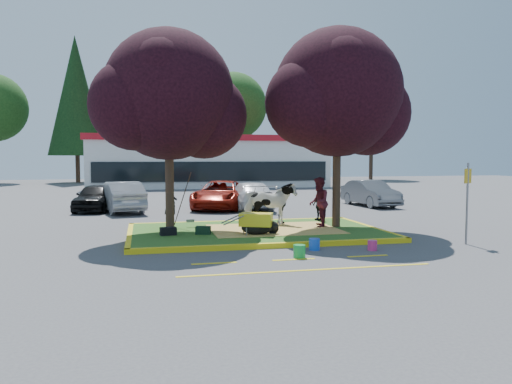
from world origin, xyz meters
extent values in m
plane|color=#424244|center=(0.00, 0.00, 0.00)|extent=(90.00, 90.00, 0.00)
cube|color=#25581B|center=(0.00, 0.00, 0.07)|extent=(8.00, 5.00, 0.15)
cube|color=yellow|center=(0.00, -2.58, 0.07)|extent=(8.30, 0.16, 0.15)
cube|color=yellow|center=(0.00, 2.58, 0.07)|extent=(8.30, 0.16, 0.15)
cube|color=yellow|center=(-4.08, 0.00, 0.07)|extent=(0.16, 5.30, 0.15)
cube|color=yellow|center=(4.08, 0.00, 0.07)|extent=(0.16, 5.30, 0.15)
cube|color=#D9B559|center=(0.60, 0.00, 0.15)|extent=(4.20, 3.00, 0.01)
cylinder|color=black|center=(-2.80, 0.40, 1.91)|extent=(0.28, 0.28, 3.53)
sphere|color=black|center=(-2.80, 0.40, 4.56)|extent=(4.20, 4.20, 4.20)
sphere|color=black|center=(-1.64, 0.60, 3.93)|extent=(2.86, 2.86, 2.86)
sphere|color=black|center=(-3.85, 0.10, 4.18)|extent=(2.86, 2.86, 2.86)
cylinder|color=black|center=(2.90, 0.20, 2.00)|extent=(0.28, 0.28, 3.70)
sphere|color=black|center=(2.90, 0.20, 4.77)|extent=(4.40, 4.40, 4.40)
sphere|color=black|center=(4.11, 0.40, 4.11)|extent=(2.99, 2.99, 2.99)
sphere|color=black|center=(1.80, -0.10, 4.37)|extent=(2.99, 2.99, 2.99)
cube|color=yellow|center=(-2.00, -4.20, 0.00)|extent=(1.10, 0.12, 0.01)
cube|color=yellow|center=(0.00, -4.20, 0.00)|extent=(1.10, 0.12, 0.01)
cube|color=yellow|center=(2.00, -4.20, 0.00)|extent=(1.10, 0.12, 0.01)
cube|color=yellow|center=(0.00, -5.40, 0.00)|extent=(6.00, 0.10, 0.01)
cube|color=silver|center=(2.00, 28.00, 2.00)|extent=(20.00, 8.00, 4.00)
cube|color=#A9121C|center=(2.00, 28.00, 4.15)|extent=(20.40, 8.40, 0.50)
cube|color=black|center=(2.00, 23.95, 1.40)|extent=(19.00, 0.10, 1.60)
cylinder|color=black|center=(-10.00, 37.00, 1.96)|extent=(0.44, 0.44, 3.92)
cone|color=black|center=(-10.00, 37.00, 8.68)|extent=(5.60, 5.60, 11.90)
cylinder|color=black|center=(-2.00, 38.50, 1.54)|extent=(0.44, 0.44, 3.08)
sphere|color=#143811|center=(-2.00, 38.50, 6.82)|extent=(6.16, 6.16, 6.16)
cylinder|color=black|center=(6.00, 37.50, 1.82)|extent=(0.44, 0.44, 3.64)
sphere|color=#143811|center=(6.00, 37.50, 8.06)|extent=(7.28, 7.28, 7.28)
cylinder|color=black|center=(14.00, 38.00, 1.75)|extent=(0.44, 0.44, 3.50)
cone|color=black|center=(14.00, 38.00, 7.75)|extent=(5.00, 5.00, 10.62)
cylinder|color=black|center=(22.00, 37.00, 1.61)|extent=(0.44, 0.44, 3.22)
sphere|color=#143811|center=(22.00, 37.00, 7.13)|extent=(6.44, 6.44, 6.44)
imported|color=silver|center=(0.75, 1.03, 0.91)|extent=(1.81, 0.85, 1.52)
ellipsoid|color=black|center=(-0.18, -0.97, 0.37)|extent=(1.18, 0.95, 0.45)
imported|color=black|center=(-2.72, 1.13, 1.02)|extent=(0.49, 0.68, 1.74)
imported|color=#47141E|center=(2.26, 0.21, 1.01)|extent=(0.90, 1.01, 1.72)
imported|color=black|center=(2.90, 1.96, 0.70)|extent=(0.47, 0.70, 1.10)
cylinder|color=black|center=(0.31, -1.00, 0.33)|extent=(0.36, 0.20, 0.36)
cylinder|color=slate|center=(-0.58, -1.22, 0.28)|extent=(0.04, 0.04, 0.26)
cylinder|color=slate|center=(-0.58, -0.79, 0.28)|extent=(0.04, 0.04, 0.26)
cube|color=gold|center=(-0.24, -1.00, 0.63)|extent=(1.14, 0.93, 0.40)
cylinder|color=slate|center=(-0.98, -1.22, 0.65)|extent=(0.61, 0.28, 0.33)
cylinder|color=slate|center=(-0.98, -0.79, 0.65)|extent=(0.61, 0.28, 0.33)
cube|color=black|center=(-2.91, -0.50, 0.27)|extent=(0.53, 0.35, 0.25)
cube|color=black|center=(-1.83, -0.53, 0.27)|extent=(0.52, 0.40, 0.25)
cylinder|color=slate|center=(5.60, -3.21, 1.20)|extent=(0.06, 0.06, 2.39)
cube|color=gold|center=(5.60, -3.21, 2.01)|extent=(0.32, 0.16, 0.43)
cylinder|color=green|center=(0.21, -4.01, 0.17)|extent=(0.40, 0.40, 0.33)
cylinder|color=#DC317A|center=(2.48, -3.49, 0.14)|extent=(0.29, 0.29, 0.28)
cylinder|color=blue|center=(0.94, -3.09, 0.16)|extent=(0.30, 0.30, 0.32)
imported|color=black|center=(-5.85, 8.78, 0.65)|extent=(2.11, 4.00, 1.30)
imported|color=gray|center=(-4.62, 8.07, 0.71)|extent=(2.39, 4.53, 1.42)
imported|color=maroon|center=(0.15, 8.50, 0.69)|extent=(3.92, 5.47, 1.38)
imported|color=silver|center=(1.50, 8.05, 0.66)|extent=(1.88, 4.55, 1.32)
imported|color=#5A5D62|center=(7.97, 8.05, 0.67)|extent=(1.73, 4.19, 1.35)
camera|label=1|loc=(-3.66, -15.99, 2.56)|focal=35.00mm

